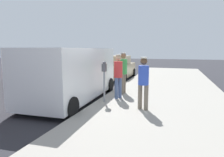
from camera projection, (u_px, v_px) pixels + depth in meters
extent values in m
plane|color=#2D2D33|center=(59.00, 110.00, 7.00)|extent=(80.00, 80.00, 0.00)
cube|color=#9E998E|center=(161.00, 118.00, 5.93)|extent=(5.00, 32.00, 0.15)
cylinder|color=gray|center=(104.00, 87.00, 7.40)|extent=(0.07, 0.07, 1.15)
cube|color=#4C4C51|center=(104.00, 68.00, 7.30)|extent=(0.14, 0.18, 0.28)
sphere|color=#47474C|center=(104.00, 63.00, 7.28)|extent=(0.12, 0.12, 0.12)
cylinder|color=#726656|center=(124.00, 83.00, 8.99)|extent=(0.14, 0.14, 0.87)
cylinder|color=#726656|center=(122.00, 84.00, 8.80)|extent=(0.14, 0.14, 0.87)
cylinder|color=green|center=(123.00, 67.00, 8.78)|extent=(0.34, 0.34, 0.65)
sphere|color=#8C6647|center=(123.00, 56.00, 8.71)|extent=(0.24, 0.24, 0.24)
cylinder|color=silver|center=(123.00, 53.00, 8.70)|extent=(0.22, 0.22, 0.04)
cylinder|color=#4C608C|center=(120.00, 87.00, 8.07)|extent=(0.14, 0.14, 0.85)
cylinder|color=#4C608C|center=(116.00, 88.00, 7.91)|extent=(0.14, 0.14, 0.85)
cylinder|color=red|center=(118.00, 69.00, 7.89)|extent=(0.34, 0.34, 0.64)
sphere|color=tan|center=(118.00, 58.00, 7.82)|extent=(0.23, 0.23, 0.23)
cylinder|color=silver|center=(118.00, 55.00, 7.80)|extent=(0.22, 0.22, 0.04)
cylinder|color=#726656|center=(146.00, 98.00, 6.42)|extent=(0.14, 0.14, 0.82)
cylinder|color=#726656|center=(140.00, 97.00, 6.55)|extent=(0.14, 0.14, 0.82)
cylinder|color=blue|center=(144.00, 75.00, 6.38)|extent=(0.34, 0.34, 0.62)
sphere|color=brown|center=(144.00, 61.00, 6.32)|extent=(0.22, 0.22, 0.22)
cylinder|color=silver|center=(144.00, 58.00, 6.30)|extent=(0.21, 0.21, 0.04)
cube|color=white|center=(73.00, 72.00, 8.16)|extent=(2.18, 5.26, 1.96)
cube|color=black|center=(94.00, 60.00, 10.43)|extent=(1.84, 0.14, 0.88)
cylinder|color=black|center=(75.00, 83.00, 10.48)|extent=(0.24, 0.69, 0.68)
cylinder|color=black|center=(110.00, 85.00, 9.97)|extent=(0.24, 0.69, 0.68)
cylinder|color=black|center=(19.00, 103.00, 6.58)|extent=(0.24, 0.69, 0.68)
cylinder|color=black|center=(71.00, 108.00, 6.07)|extent=(0.24, 0.69, 0.68)
cube|color=tan|center=(118.00, 70.00, 14.56)|extent=(1.92, 4.44, 0.89)
cube|color=tan|center=(117.00, 60.00, 14.24)|extent=(1.65, 2.02, 0.60)
cylinder|color=black|center=(113.00, 72.00, 16.41)|extent=(0.23, 0.61, 0.60)
cylinder|color=black|center=(133.00, 72.00, 15.93)|extent=(0.23, 0.61, 0.60)
cylinder|color=black|center=(99.00, 77.00, 13.28)|extent=(0.23, 0.61, 0.60)
cylinder|color=black|center=(124.00, 78.00, 12.80)|extent=(0.23, 0.61, 0.60)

